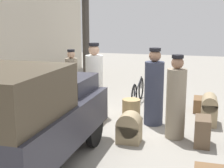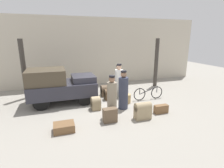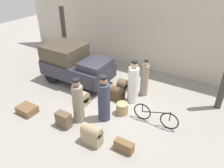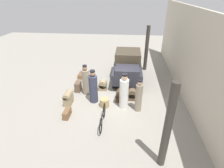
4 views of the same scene
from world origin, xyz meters
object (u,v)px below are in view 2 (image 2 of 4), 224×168
at_px(wicker_basket, 126,98).
at_px(trunk_umber_medium, 110,115).
at_px(trunk_large_brown, 104,91).
at_px(conductor_in_dark_uniform, 118,80).
at_px(trunk_barrel_dark, 96,103).
at_px(trunk_wicker_pale, 143,110).
at_px(truck, 59,84).
at_px(suitcase_tan_flat, 161,109).
at_px(bicycle, 148,93).
at_px(suitcase_black_upright, 64,127).
at_px(porter_with_bicycle, 112,98).
at_px(suitcase_small_leather, 110,94).
at_px(porter_standing_middle, 119,82).
at_px(porter_carrying_trunk, 123,92).

height_order(wicker_basket, trunk_umber_medium, trunk_umber_medium).
bearing_deg(wicker_basket, trunk_large_brown, 118.74).
distance_m(wicker_basket, conductor_in_dark_uniform, 1.75).
xyz_separation_m(wicker_basket, trunk_barrel_dark, (-1.64, -0.32, 0.07)).
relative_size(wicker_basket, trunk_wicker_pale, 0.65).
bearing_deg(conductor_in_dark_uniform, trunk_large_brown, -163.08).
distance_m(truck, suitcase_tan_flat, 4.98).
relative_size(bicycle, trunk_wicker_pale, 2.41).
distance_m(suitcase_black_upright, trunk_wicker_pale, 3.09).
relative_size(wicker_basket, suitcase_tan_flat, 0.74).
relative_size(suitcase_black_upright, trunk_barrel_dark, 1.19).
bearing_deg(bicycle, trunk_barrel_dark, -172.06).
relative_size(porter_with_bicycle, suitcase_small_leather, 3.00).
xyz_separation_m(wicker_basket, suitcase_small_leather, (-0.65, 0.73, 0.06)).
xyz_separation_m(bicycle, suitcase_black_upright, (-4.44, -1.97, -0.20)).
bearing_deg(trunk_large_brown, trunk_wicker_pale, -77.87).
bearing_deg(trunk_umber_medium, porter_standing_middle, 63.20).
bearing_deg(porter_carrying_trunk, suitcase_black_upright, -155.21).
height_order(wicker_basket, conductor_in_dark_uniform, conductor_in_dark_uniform).
height_order(bicycle, trunk_large_brown, bicycle).
xyz_separation_m(porter_with_bicycle, suitcase_tan_flat, (2.11, -0.44, -0.60)).
relative_size(conductor_in_dark_uniform, trunk_large_brown, 2.65).
bearing_deg(bicycle, suitcase_tan_flat, -100.92).
bearing_deg(wicker_basket, suitcase_tan_flat, -59.12).
height_order(wicker_basket, suitcase_black_upright, wicker_basket).
xyz_separation_m(porter_standing_middle, conductor_in_dark_uniform, (0.19, 0.70, -0.08)).
bearing_deg(suitcase_tan_flat, trunk_barrel_dark, 153.53).
bearing_deg(porter_with_bicycle, trunk_large_brown, 81.52).
bearing_deg(trunk_large_brown, wicker_basket, -61.26).
xyz_separation_m(suitcase_tan_flat, trunk_wicker_pale, (-1.03, -0.25, 0.19)).
height_order(suitcase_small_leather, trunk_umber_medium, suitcase_small_leather).
bearing_deg(trunk_umber_medium, suitcase_small_leather, 73.02).
distance_m(bicycle, trunk_umber_medium, 3.24).
distance_m(porter_with_bicycle, trunk_umber_medium, 0.79).
relative_size(truck, trunk_umber_medium, 5.79).
xyz_separation_m(truck, suitcase_black_upright, (0.01, -2.95, -0.80)).
distance_m(suitcase_tan_flat, trunk_barrel_dark, 2.91).
bearing_deg(suitcase_small_leather, trunk_large_brown, 99.61).
xyz_separation_m(porter_standing_middle, suitcase_black_upright, (-3.10, -2.84, -0.69)).
height_order(trunk_large_brown, trunk_barrel_dark, trunk_large_brown).
distance_m(suitcase_tan_flat, trunk_umber_medium, 2.37).
bearing_deg(wicker_basket, conductor_in_dark_uniform, 85.04).
relative_size(wicker_basket, conductor_in_dark_uniform, 0.28).
relative_size(wicker_basket, porter_with_bicycle, 0.26).
xyz_separation_m(wicker_basket, porter_standing_middle, (-0.04, 0.96, 0.61)).
distance_m(porter_standing_middle, suitcase_tan_flat, 2.84).
xyz_separation_m(truck, suitcase_small_leather, (2.51, -0.34, -0.66)).
height_order(porter_standing_middle, trunk_barrel_dark, porter_standing_middle).
height_order(conductor_in_dark_uniform, trunk_umber_medium, conductor_in_dark_uniform).
height_order(conductor_in_dark_uniform, suitcase_black_upright, conductor_in_dark_uniform).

